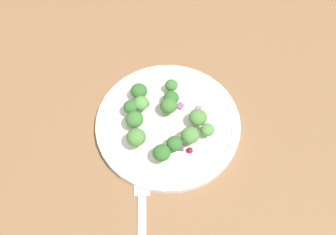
# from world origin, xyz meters

# --- Properties ---
(ground_plane) EXTENTS (1.80, 1.80, 0.02)m
(ground_plane) POSITION_xyz_m (0.00, 0.00, -0.01)
(ground_plane) COLOR brown
(plate) EXTENTS (0.23, 0.23, 0.02)m
(plate) POSITION_xyz_m (-0.02, -0.01, 0.01)
(plate) COLOR white
(plate) RESTS_ON ground_plane
(dressing_pool) EXTENTS (0.14, 0.14, 0.00)m
(dressing_pool) POSITION_xyz_m (-0.02, -0.01, 0.01)
(dressing_pool) COLOR white
(dressing_pool) RESTS_ON plate
(broccoli_floret_0) EXTENTS (0.03, 0.03, 0.03)m
(broccoli_floret_0) POSITION_xyz_m (-0.02, 0.04, 0.03)
(broccoli_floret_0) COLOR #ADD18E
(broccoli_floret_0) RESTS_ON plate
(broccoli_floret_1) EXTENTS (0.03, 0.03, 0.03)m
(broccoli_floret_1) POSITION_xyz_m (-0.00, -0.01, 0.03)
(broccoli_floret_1) COLOR #9EC684
(broccoli_floret_1) RESTS_ON plate
(broccoli_floret_2) EXTENTS (0.02, 0.02, 0.02)m
(broccoli_floret_2) POSITION_xyz_m (-0.05, -0.07, 0.03)
(broccoli_floret_2) COLOR #ADD18E
(broccoli_floret_2) RESTS_ON plate
(broccoli_floret_3) EXTENTS (0.03, 0.03, 0.03)m
(broccoli_floret_3) POSITION_xyz_m (0.04, 0.03, 0.03)
(broccoli_floret_3) COLOR #8EB77A
(broccoli_floret_3) RESTS_ON plate
(broccoli_floret_4) EXTENTS (0.03, 0.03, 0.03)m
(broccoli_floret_4) POSITION_xyz_m (-0.06, -0.04, 0.04)
(broccoli_floret_4) COLOR #8EB77A
(broccoli_floret_4) RESTS_ON plate
(broccoli_floret_5) EXTENTS (0.03, 0.03, 0.03)m
(broccoli_floret_5) POSITION_xyz_m (0.02, -0.02, 0.03)
(broccoli_floret_5) COLOR #9EC684
(broccoli_floret_5) RESTS_ON plate
(broccoli_floret_6) EXTENTS (0.03, 0.03, 0.03)m
(broccoli_floret_6) POSITION_xyz_m (-0.08, 0.01, 0.03)
(broccoli_floret_6) COLOR #ADD18E
(broccoli_floret_6) RESTS_ON plate
(broccoli_floret_7) EXTENTS (0.02, 0.02, 0.03)m
(broccoli_floret_7) POSITION_xyz_m (-0.07, -0.01, 0.03)
(broccoli_floret_7) COLOR #9EC684
(broccoli_floret_7) RESTS_ON plate
(broccoli_floret_8) EXTENTS (0.03, 0.03, 0.03)m
(broccoli_floret_8) POSITION_xyz_m (0.01, 0.03, 0.03)
(broccoli_floret_8) COLOR #8EB77A
(broccoli_floret_8) RESTS_ON plate
(broccoli_floret_9) EXTENTS (0.02, 0.02, 0.02)m
(broccoli_floret_9) POSITION_xyz_m (0.01, 0.05, 0.03)
(broccoli_floret_9) COLOR #ADD18E
(broccoli_floret_9) RESTS_ON plate
(broccoli_floret_10) EXTENTS (0.02, 0.02, 0.02)m
(broccoli_floret_10) POSITION_xyz_m (0.04, -0.02, 0.03)
(broccoli_floret_10) COLOR #ADD18E
(broccoli_floret_10) RESTS_ON plate
(broccoli_floret_11) EXTENTS (0.03, 0.03, 0.03)m
(broccoli_floret_11) POSITION_xyz_m (-0.03, -0.05, 0.03)
(broccoli_floret_11) COLOR #ADD18E
(broccoli_floret_11) RESTS_ON plate
(broccoli_floret_12) EXTENTS (0.03, 0.03, 0.03)m
(broccoli_floret_12) POSITION_xyz_m (-0.05, 0.04, 0.04)
(broccoli_floret_12) COLOR #ADD18E
(broccoli_floret_12) RESTS_ON plate
(cranberry_0) EXTENTS (0.01, 0.01, 0.01)m
(cranberry_0) POSITION_xyz_m (-0.04, 0.05, 0.02)
(cranberry_0) COLOR maroon
(cranberry_0) RESTS_ON plate
(cranberry_1) EXTENTS (0.01, 0.01, 0.01)m
(cranberry_1) POSITION_xyz_m (-0.07, -0.03, 0.02)
(cranberry_1) COLOR maroon
(cranberry_1) RESTS_ON plate
(cranberry_2) EXTENTS (0.01, 0.01, 0.01)m
(cranberry_2) POSITION_xyz_m (0.02, 0.04, 0.02)
(cranberry_2) COLOR #4C0A14
(cranberry_2) RESTS_ON plate
(cranberry_3) EXTENTS (0.01, 0.01, 0.01)m
(cranberry_3) POSITION_xyz_m (0.02, 0.02, 0.02)
(cranberry_3) COLOR #4C0A14
(cranberry_3) RESTS_ON plate
(onion_bit_0) EXTENTS (0.01, 0.01, 0.01)m
(onion_bit_0) POSITION_xyz_m (-0.07, -0.02, 0.02)
(onion_bit_0) COLOR #843D75
(onion_bit_0) RESTS_ON plate
(onion_bit_1) EXTENTS (0.02, 0.02, 0.01)m
(onion_bit_1) POSITION_xyz_m (0.01, -0.03, 0.02)
(onion_bit_1) COLOR #934C84
(onion_bit_1) RESTS_ON plate
(onion_bit_2) EXTENTS (0.01, 0.01, 0.00)m
(onion_bit_2) POSITION_xyz_m (0.00, -0.06, 0.01)
(onion_bit_2) COLOR #A35B93
(onion_bit_2) RESTS_ON plate
(fork) EXTENTS (0.19, 0.04, 0.01)m
(fork) POSITION_xyz_m (-0.18, 0.05, 0.00)
(fork) COLOR silver
(fork) RESTS_ON ground_plane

